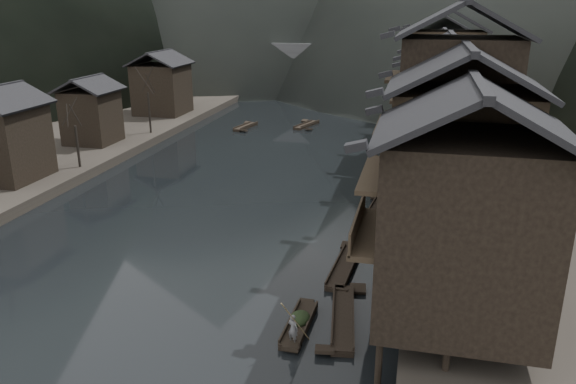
% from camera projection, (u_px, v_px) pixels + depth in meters
% --- Properties ---
extents(water, '(300.00, 300.00, 0.00)m').
position_uv_depth(water, '(175.00, 257.00, 37.15)').
color(water, black).
rests_on(water, ground).
extents(left_bank, '(40.00, 200.00, 1.20)m').
position_uv_depth(left_bank, '(66.00, 114.00, 81.46)').
color(left_bank, '#2D2823').
rests_on(left_bank, ground).
extents(stilt_houses, '(9.00, 67.60, 16.40)m').
position_uv_depth(stilt_houses, '(448.00, 89.00, 48.18)').
color(stilt_houses, black).
rests_on(stilt_houses, ground).
extents(left_houses, '(8.10, 53.20, 8.73)m').
position_uv_depth(left_houses, '(69.00, 107.00, 58.34)').
color(left_houses, black).
rests_on(left_houses, left_bank).
extents(bare_trees, '(3.62, 44.88, 7.25)m').
position_uv_depth(bare_trees, '(17.00, 127.00, 46.05)').
color(bare_trees, black).
rests_on(bare_trees, left_bank).
extents(moored_sampans, '(2.91, 59.96, 0.47)m').
position_uv_depth(moored_sampans, '(381.00, 176.00, 53.76)').
color(moored_sampans, black).
rests_on(moored_sampans, water).
extents(midriver_boats, '(10.09, 8.78, 0.45)m').
position_uv_depth(midriver_boats, '(278.00, 126.00, 75.57)').
color(midriver_boats, black).
rests_on(midriver_boats, water).
extents(stone_bridge, '(40.00, 6.00, 9.00)m').
position_uv_depth(stone_bridge, '(338.00, 65.00, 101.82)').
color(stone_bridge, '#4C4C4F').
rests_on(stone_bridge, ground).
extents(hero_sampan, '(1.17, 4.91, 0.43)m').
position_uv_depth(hero_sampan, '(299.00, 324.00, 29.06)').
color(hero_sampan, black).
rests_on(hero_sampan, water).
extents(cargo_heap, '(1.07, 1.41, 0.64)m').
position_uv_depth(cargo_heap, '(300.00, 312.00, 29.09)').
color(cargo_heap, black).
rests_on(cargo_heap, hero_sampan).
extents(boatman, '(0.67, 0.57, 1.56)m').
position_uv_depth(boatman, '(293.00, 325.00, 27.15)').
color(boatman, slate).
rests_on(boatman, hero_sampan).
extents(bamboo_pole, '(1.17, 1.97, 3.18)m').
position_uv_depth(bamboo_pole, '(297.00, 281.00, 26.35)').
color(bamboo_pole, '#8C7A51').
rests_on(bamboo_pole, boatman).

